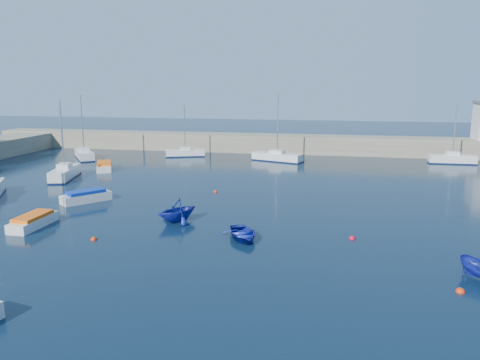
% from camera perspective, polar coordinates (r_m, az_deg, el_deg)
% --- Properties ---
extents(ground, '(220.00, 220.00, 0.00)m').
position_cam_1_polar(ground, '(26.87, -1.51, -10.76)').
color(ground, black).
rests_on(ground, ground).
extents(back_wall, '(96.00, 4.50, 2.60)m').
position_cam_1_polar(back_wall, '(71.00, 6.66, 4.38)').
color(back_wall, gray).
rests_on(back_wall, ground).
extents(sailboat_3, '(3.36, 6.59, 8.50)m').
position_cam_1_polar(sailboat_3, '(54.68, -20.57, 0.85)').
color(sailboat_3, silver).
rests_on(sailboat_3, ground).
extents(sailboat_4, '(5.43, 6.42, 8.72)m').
position_cam_1_polar(sailboat_4, '(68.30, -18.45, 2.99)').
color(sailboat_4, silver).
rests_on(sailboat_4, ground).
extents(sailboat_5, '(5.66, 3.25, 7.25)m').
position_cam_1_polar(sailboat_5, '(67.26, -6.69, 3.32)').
color(sailboat_5, silver).
rests_on(sailboat_5, ground).
extents(sailboat_6, '(7.06, 4.09, 8.92)m').
position_cam_1_polar(sailboat_6, '(63.03, 4.55, 2.86)').
color(sailboat_6, silver).
rests_on(sailboat_6, ground).
extents(sailboat_7, '(5.85, 1.73, 7.82)m').
position_cam_1_polar(sailboat_7, '(66.87, 24.44, 2.38)').
color(sailboat_7, silver).
rests_on(sailboat_7, ground).
extents(motorboat_0, '(1.53, 4.22, 0.94)m').
position_cam_1_polar(motorboat_0, '(37.32, -23.89, -4.59)').
color(motorboat_0, silver).
rests_on(motorboat_0, ground).
extents(motorboat_1, '(3.76, 4.24, 1.04)m').
position_cam_1_polar(motorboat_1, '(43.41, -18.26, -1.91)').
color(motorboat_1, silver).
rests_on(motorboat_1, ground).
extents(motorboat_2, '(3.55, 4.99, 0.98)m').
position_cam_1_polar(motorboat_2, '(58.80, -16.22, 1.64)').
color(motorboat_2, silver).
rests_on(motorboat_2, ground).
extents(dinghy_center, '(3.71, 4.17, 0.71)m').
position_cam_1_polar(dinghy_center, '(31.58, 0.32, -6.58)').
color(dinghy_center, '#16249B').
rests_on(dinghy_center, ground).
extents(dinghy_left, '(4.32, 4.42, 1.77)m').
position_cam_1_polar(dinghy_left, '(35.62, -7.68, -3.67)').
color(dinghy_left, '#16249B').
rests_on(dinghy_left, ground).
extents(buoy_0, '(0.42, 0.42, 0.42)m').
position_cam_1_polar(buoy_0, '(33.00, -17.39, -6.97)').
color(buoy_0, red).
rests_on(buoy_0, ground).
extents(buoy_1, '(0.44, 0.44, 0.44)m').
position_cam_1_polar(buoy_1, '(32.58, 13.52, -6.99)').
color(buoy_1, '#B50D28').
rests_on(buoy_1, ground).
extents(buoy_3, '(0.39, 0.39, 0.39)m').
position_cam_1_polar(buoy_3, '(45.00, -3.02, -1.49)').
color(buoy_3, red).
rests_on(buoy_3, ground).
extents(buoy_5, '(0.46, 0.46, 0.46)m').
position_cam_1_polar(buoy_5, '(26.52, 25.26, -12.26)').
color(buoy_5, red).
rests_on(buoy_5, ground).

